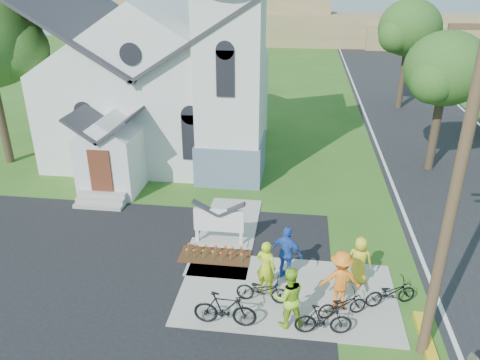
# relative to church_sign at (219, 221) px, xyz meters

# --- Properties ---
(ground) EXTENTS (120.00, 120.00, 0.00)m
(ground) POSITION_rel_church_sign_xyz_m (1.20, -3.20, -1.03)
(ground) COLOR #2F5C1A
(ground) RESTS_ON ground
(road) EXTENTS (8.00, 90.00, 0.02)m
(road) POSITION_rel_church_sign_xyz_m (11.20, 11.80, -1.02)
(road) COLOR black
(road) RESTS_ON ground
(sidewalk) EXTENTS (7.00, 4.00, 0.05)m
(sidewalk) POSITION_rel_church_sign_xyz_m (2.70, -2.70, -1.00)
(sidewalk) COLOR #9D988D
(sidewalk) RESTS_ON ground
(church) EXTENTS (12.35, 12.00, 13.00)m
(church) POSITION_rel_church_sign_xyz_m (-4.28, 9.28, 4.22)
(church) COLOR silver
(church) RESTS_ON ground
(church_sign) EXTENTS (2.20, 0.40, 1.70)m
(church_sign) POSITION_rel_church_sign_xyz_m (0.00, 0.00, 0.00)
(church_sign) COLOR #9D988D
(church_sign) RESTS_ON ground
(flower_bed) EXTENTS (2.60, 1.10, 0.07)m
(flower_bed) POSITION_rel_church_sign_xyz_m (0.00, -0.90, -0.99)
(flower_bed) COLOR #3D1C10
(flower_bed) RESTS_ON ground
(utility_pole) EXTENTS (3.45, 0.28, 10.00)m
(utility_pole) POSITION_rel_church_sign_xyz_m (6.56, -4.70, 4.38)
(utility_pole) COLOR #4D3326
(utility_pole) RESTS_ON ground
(tree_road_near) EXTENTS (4.00, 4.00, 7.05)m
(tree_road_near) POSITION_rel_church_sign_xyz_m (9.70, 8.80, 4.18)
(tree_road_near) COLOR #32261B
(tree_road_near) RESTS_ON ground
(tree_road_mid) EXTENTS (4.40, 4.40, 7.80)m
(tree_road_mid) POSITION_rel_church_sign_xyz_m (10.20, 20.80, 4.75)
(tree_road_mid) COLOR #32261B
(tree_road_mid) RESTS_ON ground
(distant_hills) EXTENTS (61.00, 10.00, 5.60)m
(distant_hills) POSITION_rel_church_sign_xyz_m (4.56, 53.13, 1.15)
(distant_hills) COLOR olive
(distant_hills) RESTS_ON ground
(cyclist_0) EXTENTS (0.80, 0.68, 1.87)m
(cyclist_0) POSITION_rel_church_sign_xyz_m (2.00, -2.67, -0.04)
(cyclist_0) COLOR #B3D619
(cyclist_0) RESTS_ON sidewalk
(bike_0) EXTENTS (1.71, 0.68, 0.88)m
(bike_0) POSITION_rel_church_sign_xyz_m (1.94, -3.20, -0.54)
(bike_0) COLOR black
(bike_0) RESTS_ON sidewalk
(cyclist_1) EXTENTS (1.11, 0.96, 1.94)m
(cyclist_1) POSITION_rel_church_sign_xyz_m (2.76, -4.13, -0.01)
(cyclist_1) COLOR #A2DD29
(cyclist_1) RESTS_ON sidewalk
(bike_1) EXTENTS (1.89, 0.57, 1.13)m
(bike_1) POSITION_rel_church_sign_xyz_m (0.94, -4.40, -0.41)
(bike_1) COLOR black
(bike_1) RESTS_ON sidewalk
(cyclist_2) EXTENTS (1.23, 0.89, 1.94)m
(cyclist_2) POSITION_rel_church_sign_xyz_m (2.63, -1.84, -0.01)
(cyclist_2) COLOR blue
(cyclist_2) RESTS_ON sidewalk
(bike_2) EXTENTS (1.66, 1.10, 0.82)m
(bike_2) POSITION_rel_church_sign_xyz_m (4.38, -3.55, -0.57)
(bike_2) COLOR black
(bike_2) RESTS_ON sidewalk
(cyclist_3) EXTENTS (1.28, 0.77, 1.93)m
(cyclist_3) POSITION_rel_church_sign_xyz_m (4.31, -3.07, -0.01)
(cyclist_3) COLOR orange
(cyclist_3) RESTS_ON sidewalk
(bike_3) EXTENTS (1.69, 0.63, 1.00)m
(bike_3) POSITION_rel_church_sign_xyz_m (3.79, -4.40, -0.48)
(bike_3) COLOR black
(bike_3) RESTS_ON sidewalk
(cyclist_4) EXTENTS (0.92, 0.70, 1.68)m
(cyclist_4) POSITION_rel_church_sign_xyz_m (5.02, -1.73, -0.14)
(cyclist_4) COLOR gold
(cyclist_4) RESTS_ON sidewalk
(bike_4) EXTENTS (1.78, 1.12, 0.88)m
(bike_4) POSITION_rel_church_sign_xyz_m (5.90, -2.82, -0.54)
(bike_4) COLOR black
(bike_4) RESTS_ON sidewalk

